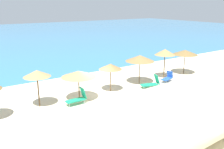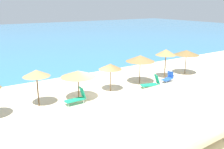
% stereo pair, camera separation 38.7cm
% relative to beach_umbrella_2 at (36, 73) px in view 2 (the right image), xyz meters
% --- Properties ---
extents(ground_plane, '(160.00, 160.00, 0.00)m').
position_rel_beach_umbrella_2_xyz_m(ground_plane, '(4.41, -0.67, -2.50)').
color(ground_plane, beige).
extents(dune_ridge, '(41.12, 7.20, 2.87)m').
position_rel_beach_umbrella_2_xyz_m(dune_ridge, '(4.68, -8.50, -1.06)').
color(dune_ridge, beige).
rests_on(dune_ridge, ground_plane).
extents(beach_umbrella_2, '(1.94, 1.94, 2.75)m').
position_rel_beach_umbrella_2_xyz_m(beach_umbrella_2, '(0.00, 0.00, 0.00)').
color(beach_umbrella_2, brown).
rests_on(beach_umbrella_2, ground_plane).
extents(beach_umbrella_3, '(2.65, 2.65, 2.35)m').
position_rel_beach_umbrella_2_xyz_m(beach_umbrella_3, '(3.00, -0.45, -0.39)').
color(beach_umbrella_3, brown).
rests_on(beach_umbrella_3, ground_plane).
extents(beach_umbrella_4, '(1.95, 1.95, 2.41)m').
position_rel_beach_umbrella_2_xyz_m(beach_umbrella_4, '(6.17, -0.08, -0.33)').
color(beach_umbrella_4, brown).
rests_on(beach_umbrella_4, ground_plane).
extents(beach_umbrella_5, '(2.67, 2.67, 2.71)m').
position_rel_beach_umbrella_2_xyz_m(beach_umbrella_5, '(9.60, 0.19, -0.08)').
color(beach_umbrella_5, brown).
rests_on(beach_umbrella_5, ground_plane).
extents(beach_umbrella_6, '(2.05, 2.05, 2.94)m').
position_rel_beach_umbrella_2_xyz_m(beach_umbrella_6, '(12.85, 0.21, 0.13)').
color(beach_umbrella_6, brown).
rests_on(beach_umbrella_6, ground_plane).
extents(beach_umbrella_7, '(2.62, 2.62, 2.58)m').
position_rel_beach_umbrella_2_xyz_m(beach_umbrella_7, '(15.76, 0.14, -0.18)').
color(beach_umbrella_7, brown).
rests_on(beach_umbrella_7, ground_plane).
extents(lounge_chair_0, '(1.79, 1.11, 1.17)m').
position_rel_beach_umbrella_2_xyz_m(lounge_chair_0, '(9.69, -1.42, -2.05)').
color(lounge_chair_0, '#199972').
rests_on(lounge_chair_0, ground_plane).
extents(lounge_chair_1, '(1.43, 0.92, 0.97)m').
position_rel_beach_umbrella_2_xyz_m(lounge_chair_1, '(12.21, -0.92, -2.09)').
color(lounge_chair_1, blue).
rests_on(lounge_chair_1, ground_plane).
extents(lounge_chair_2, '(1.56, 0.61, 1.24)m').
position_rel_beach_umbrella_2_xyz_m(lounge_chair_2, '(2.54, -1.17, -2.00)').
color(lounge_chair_2, '#199972').
rests_on(lounge_chair_2, ground_plane).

